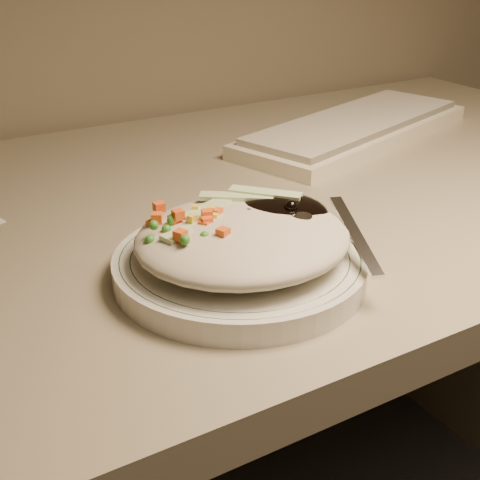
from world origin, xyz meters
TOP-DOWN VIEW (x-y plane):
  - desk at (0.00, 1.38)m, footprint 1.40×0.70m
  - plate at (-0.07, 1.19)m, footprint 0.23×0.23m
  - plate_rim at (-0.07, 1.19)m, footprint 0.21×0.21m
  - meal at (-0.07, 1.19)m, footprint 0.21×0.19m
  - keyboard at (0.29, 1.48)m, footprint 0.44×0.26m

SIDE VIEW (x-z plane):
  - desk at x=0.00m, z-range 0.17..0.91m
  - plate at x=-0.07m, z-range 0.74..0.76m
  - keyboard at x=0.29m, z-range 0.74..0.77m
  - plate_rim at x=-0.07m, z-range 0.76..0.76m
  - meal at x=-0.07m, z-range 0.76..0.81m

